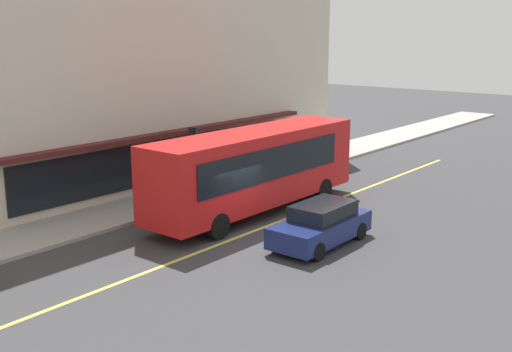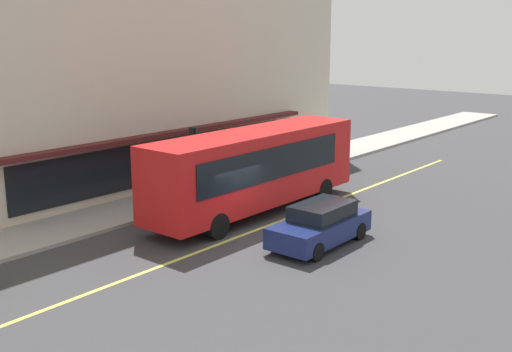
{
  "view_description": "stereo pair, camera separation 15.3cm",
  "coord_description": "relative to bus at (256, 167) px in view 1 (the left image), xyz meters",
  "views": [
    {
      "loc": [
        -16.99,
        -14.49,
        7.53
      ],
      "look_at": [
        2.51,
        1.52,
        1.6
      ],
      "focal_mm": 43.46,
      "sensor_mm": 36.0,
      "label": 1
    },
    {
      "loc": [
        -16.89,
        -14.61,
        7.53
      ],
      "look_at": [
        2.51,
        1.52,
        1.6
      ],
      "focal_mm": 43.46,
      "sensor_mm": 36.0,
      "label": 2
    }
  ],
  "objects": [
    {
      "name": "lane_centre_stripe",
      "position": [
        -2.55,
        -1.57,
        -1.98
      ],
      "size": [
        36.0,
        0.16,
        0.01
      ],
      "primitive_type": "cube",
      "color": "#D8D14C",
      "rests_on": "ground"
    },
    {
      "name": "sidewalk",
      "position": [
        -2.55,
        4.21,
        -1.91
      ],
      "size": [
        80.0,
        3.11,
        0.15
      ],
      "primitive_type": "cube",
      "color": "#9E9B93",
      "rests_on": "ground"
    },
    {
      "name": "traffic_light",
      "position": [
        -0.22,
        3.39,
        0.55
      ],
      "size": [
        0.3,
        0.52,
        3.2
      ],
      "color": "#2D2D33",
      "rests_on": "sidewalk"
    },
    {
      "name": "pedestrian_mid_block",
      "position": [
        6.57,
        4.73,
        -0.81
      ],
      "size": [
        0.34,
        0.34,
        1.71
      ],
      "color": "black",
      "rests_on": "sidewalk"
    },
    {
      "name": "storefront_building",
      "position": [
        0.38,
        11.45,
        4.65
      ],
      "size": [
        27.9,
        11.98,
        13.29
      ],
      "color": "beige",
      "rests_on": "ground"
    },
    {
      "name": "pedestrian_at_corner",
      "position": [
        -0.45,
        4.41,
        -0.8
      ],
      "size": [
        0.34,
        0.34,
        1.72
      ],
      "color": "black",
      "rests_on": "sidewalk"
    },
    {
      "name": "car_navy",
      "position": [
        -1.64,
        -4.39,
        -1.24
      ],
      "size": [
        4.32,
        1.9,
        1.52
      ],
      "color": "navy",
      "rests_on": "ground"
    },
    {
      "name": "pedestrian_waiting",
      "position": [
        5.24,
        3.64,
        -0.91
      ],
      "size": [
        0.34,
        0.34,
        1.55
      ],
      "color": "black",
      "rests_on": "sidewalk"
    },
    {
      "name": "ground",
      "position": [
        -2.55,
        -1.57,
        -1.99
      ],
      "size": [
        120.0,
        120.0,
        0.0
      ],
      "primitive_type": "plane",
      "color": "#38383A"
    },
    {
      "name": "bus",
      "position": [
        0.0,
        0.0,
        0.0
      ],
      "size": [
        11.13,
        2.61,
        3.5
      ],
      "color": "red",
      "rests_on": "ground"
    }
  ]
}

